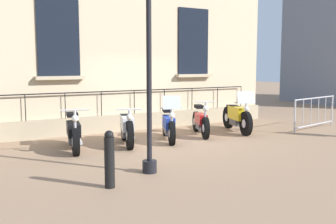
{
  "coord_description": "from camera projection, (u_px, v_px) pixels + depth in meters",
  "views": [
    {
      "loc": [
        9.51,
        -5.49,
        2.09
      ],
      "look_at": [
        0.28,
        0.0,
        0.8
      ],
      "focal_mm": 42.24,
      "sensor_mm": 36.0,
      "label": 1
    }
  ],
  "objects": [
    {
      "name": "crowd_barrier",
      "position": [
        315.0,
        112.0,
        12.8
      ],
      "size": [
        0.52,
        2.43,
        1.05
      ],
      "color": "#B7B7BF",
      "rests_on": "ground_plane"
    },
    {
      "name": "motorcycle_yellow",
      "position": [
        237.0,
        117.0,
        12.32
      ],
      "size": [
        2.08,
        0.91,
        1.31
      ],
      "color": "black",
      "rests_on": "ground_plane"
    },
    {
      "name": "motorcycle_white",
      "position": [
        127.0,
        128.0,
        10.34
      ],
      "size": [
        1.92,
        0.86,
        1.01
      ],
      "color": "black",
      "rests_on": "ground_plane"
    },
    {
      "name": "motorcycle_blue",
      "position": [
        169.0,
        125.0,
        10.92
      ],
      "size": [
        1.91,
        0.97,
        1.29
      ],
      "color": "black",
      "rests_on": "ground_plane"
    },
    {
      "name": "lamppost",
      "position": [
        149.0,
        14.0,
        7.33
      ],
      "size": [
        0.35,
        0.35,
        5.15
      ],
      "color": "black",
      "rests_on": "ground_plane"
    },
    {
      "name": "motorcycle_red",
      "position": [
        201.0,
        122.0,
        11.73
      ],
      "size": [
        1.84,
        0.91,
        1.07
      ],
      "color": "black",
      "rests_on": "ground_plane"
    },
    {
      "name": "ground_plane",
      "position": [
        163.0,
        139.0,
        11.15
      ],
      "size": [
        60.0,
        60.0,
        0.0
      ],
      "primitive_type": "plane",
      "color": "#9E7A5B"
    },
    {
      "name": "motorcycle_black",
      "position": [
        74.0,
        133.0,
        9.71
      ],
      "size": [
        1.99,
        0.8,
        1.07
      ],
      "color": "black",
      "rests_on": "ground_plane"
    },
    {
      "name": "bollard",
      "position": [
        109.0,
        159.0,
        6.69
      ],
      "size": [
        0.17,
        0.17,
        0.99
      ],
      "color": "black",
      "rests_on": "ground_plane"
    },
    {
      "name": "building_facade",
      "position": [
        128.0,
        39.0,
        12.71
      ],
      "size": [
        0.82,
        10.6,
        6.01
      ],
      "color": "#C6B28E",
      "rests_on": "ground_plane"
    }
  ]
}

